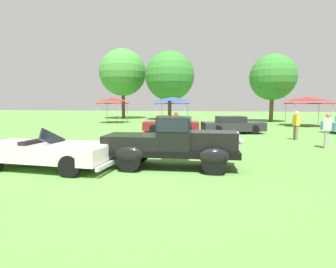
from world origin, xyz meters
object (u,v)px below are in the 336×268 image
object	(u,v)px
neighbor_convertible	(50,151)
canopy_tent_right_field	(308,100)
feature_pickup_truck	(172,142)
show_car_charcoal	(232,125)
spectator_by_row	(296,124)
canopy_tent_center_field	(173,100)
show_car_burgundy	(170,124)
spectator_near_truck	(327,129)
canopy_tent_left_field	(113,100)
spectator_between_cars	(176,124)

from	to	relation	value
neighbor_convertible	canopy_tent_right_field	world-z (taller)	canopy_tent_right_field
feature_pickup_truck	show_car_charcoal	world-z (taller)	feature_pickup_truck
show_car_charcoal	spectator_by_row	size ratio (longest dim) A/B	2.71
canopy_tent_center_field	canopy_tent_right_field	xyz separation A→B (m)	(12.45, 0.52, 0.00)
show_car_charcoal	canopy_tent_center_field	distance (m)	8.63
show_car_burgundy	spectator_near_truck	bearing A→B (deg)	-32.41
show_car_burgundy	canopy_tent_left_field	distance (m)	11.30
feature_pickup_truck	neighbor_convertible	bearing A→B (deg)	-168.31
feature_pickup_truck	show_car_burgundy	distance (m)	10.54
show_car_charcoal	spectator_by_row	distance (m)	4.46
neighbor_convertible	spectator_by_row	xyz separation A→B (m)	(9.99, 8.68, 0.33)
canopy_tent_right_field	show_car_burgundy	bearing A→B (deg)	-147.47
canopy_tent_center_field	canopy_tent_right_field	size ratio (longest dim) A/B	0.88
neighbor_convertible	spectator_near_truck	size ratio (longest dim) A/B	2.72
spectator_by_row	canopy_tent_center_field	bearing A→B (deg)	133.24
neighbor_convertible	show_car_charcoal	bearing A→B (deg)	60.29
neighbor_convertible	canopy_tent_left_field	bearing A→B (deg)	105.76
show_car_charcoal	spectator_between_cars	bearing A→B (deg)	-131.61
spectator_near_truck	spectator_by_row	world-z (taller)	same
show_car_charcoal	canopy_tent_right_field	size ratio (longest dim) A/B	1.36
spectator_near_truck	canopy_tent_center_field	xyz separation A→B (m)	(-9.38, 12.18, 1.51)
feature_pickup_truck	show_car_charcoal	distance (m)	11.00
show_car_burgundy	canopy_tent_right_field	bearing A→B (deg)	32.53
feature_pickup_truck	neighbor_convertible	world-z (taller)	feature_pickup_truck
show_car_burgundy	spectator_near_truck	distance (m)	10.00
spectator_near_truck	spectator_between_cars	world-z (taller)	same
show_car_burgundy	neighbor_convertible	bearing A→B (deg)	-100.85
neighbor_convertible	show_car_charcoal	xyz separation A→B (m)	(6.57, 11.51, 0.02)
show_car_charcoal	canopy_tent_left_field	xyz separation A→B (m)	(-12.03, 7.84, 1.82)
show_car_burgundy	spectator_between_cars	size ratio (longest dim) A/B	2.48
spectator_near_truck	canopy_tent_right_field	world-z (taller)	canopy_tent_right_field
canopy_tent_left_field	show_car_burgundy	bearing A→B (deg)	-46.98
canopy_tent_left_field	canopy_tent_right_field	xyz separation A→B (m)	(19.12, -0.82, 0.00)
neighbor_convertible	spectator_between_cars	xyz separation A→B (m)	(3.09, 7.59, 0.33)
spectator_between_cars	show_car_burgundy	bearing A→B (deg)	104.62
spectator_near_truck	canopy_tent_center_field	distance (m)	15.45
neighbor_convertible	show_car_burgundy	bearing A→B (deg)	79.15
neighbor_convertible	show_car_burgundy	xyz separation A→B (m)	(2.15, 11.20, 0.02)
show_car_burgundy	canopy_tent_right_field	distance (m)	13.77
feature_pickup_truck	spectator_near_truck	world-z (taller)	feature_pickup_truck
show_car_charcoal	canopy_tent_center_field	size ratio (longest dim) A/B	1.55
canopy_tent_right_field	spectator_between_cars	bearing A→B (deg)	-133.99
spectator_by_row	spectator_between_cars	bearing A→B (deg)	-171.05
spectator_by_row	canopy_tent_left_field	size ratio (longest dim) A/B	0.62
canopy_tent_left_field	neighbor_convertible	bearing A→B (deg)	-74.24
feature_pickup_truck	spectator_between_cars	bearing A→B (deg)	97.36
feature_pickup_truck	spectator_between_cars	size ratio (longest dim) A/B	2.68
feature_pickup_truck	canopy_tent_center_field	bearing A→B (deg)	99.09
show_car_burgundy	canopy_tent_left_field	bearing A→B (deg)	133.02
neighbor_convertible	canopy_tent_center_field	world-z (taller)	canopy_tent_center_field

